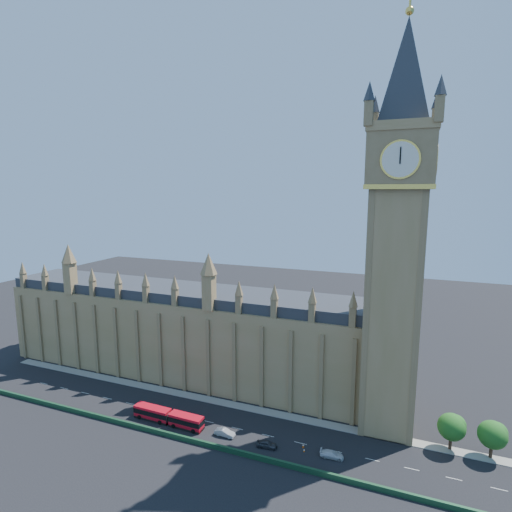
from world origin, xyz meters
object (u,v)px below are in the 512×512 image
(red_bus, at_px, (168,417))
(car_white, at_px, (332,454))
(car_grey, at_px, (267,444))
(car_silver, at_px, (225,433))

(red_bus, relative_size, car_white, 3.78)
(car_grey, height_order, car_silver, car_silver)
(car_grey, bearing_deg, car_silver, 83.20)
(car_silver, bearing_deg, car_grey, -91.14)
(car_grey, xyz_separation_m, car_white, (14.47, 1.85, -0.06))
(red_bus, bearing_deg, car_grey, 0.96)
(car_grey, distance_m, car_silver, 10.78)
(red_bus, distance_m, car_white, 40.81)
(car_white, bearing_deg, car_grey, 93.09)
(red_bus, xyz_separation_m, car_silver, (15.54, 0.31, -0.91))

